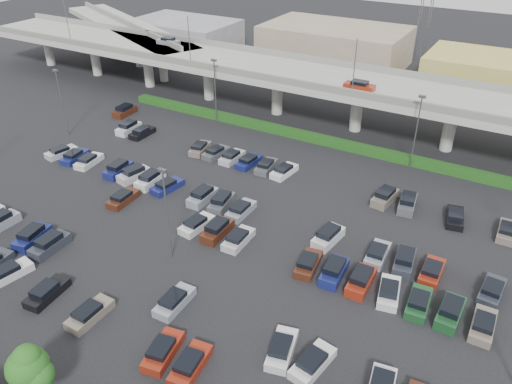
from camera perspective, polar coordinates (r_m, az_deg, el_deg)
ground at (r=57.89m, az=-4.70°, el=-3.10°), size 280.00×280.00×0.00m
overpass at (r=80.45m, az=8.17°, el=12.30°), size 150.00×13.00×15.80m
on_ramp at (r=117.47m, az=-14.57°, el=17.54°), size 50.93×30.13×8.80m
hedge at (r=76.73m, az=5.89°, el=6.35°), size 66.00×1.60×1.10m
tree_row at (r=41.65m, az=-25.96°, el=-16.90°), size 65.07×3.66×5.94m
parked_cars at (r=55.72m, az=-5.71°, el=-3.89°), size 62.84×41.58×1.67m
light_poles at (r=58.26m, az=-7.21°, el=4.11°), size 66.90×48.38×10.30m
distant_buildings at (r=105.90m, az=21.05°, el=13.33°), size 138.00×24.00×9.00m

